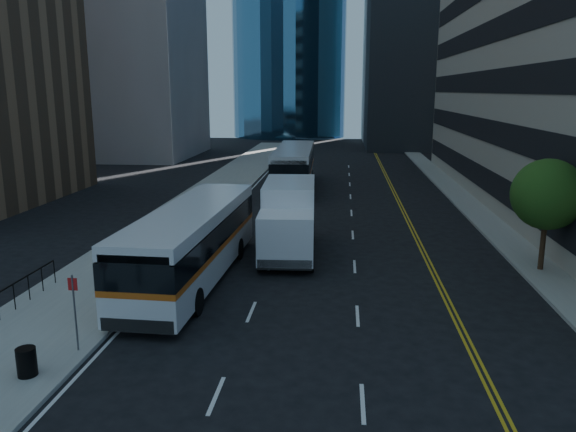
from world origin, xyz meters
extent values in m
plane|color=black|center=(0.00, 0.00, 0.00)|extent=(160.00, 160.00, 0.00)
cube|color=gray|center=(-10.50, 25.00, 0.07)|extent=(5.00, 90.00, 0.15)
cube|color=gray|center=(9.00, 25.00, 0.07)|extent=(2.00, 90.00, 0.15)
cube|color=gray|center=(-28.00, 52.00, 17.50)|extent=(18.00, 18.00, 35.00)
cylinder|color=#332114|center=(9.00, 8.00, 1.25)|extent=(0.24, 0.24, 2.20)
sphere|color=#1B3F12|center=(9.00, 8.00, 3.65)|extent=(3.20, 3.20, 3.20)
cube|color=silver|center=(-6.60, 5.33, 0.95)|extent=(3.20, 12.74, 1.16)
cube|color=#BF5112|center=(-6.60, 5.33, 1.63)|extent=(3.22, 12.76, 0.23)
cube|color=black|center=(-6.60, 5.33, 2.21)|extent=(3.22, 12.76, 0.95)
cube|color=silver|center=(-6.60, 5.33, 3.00)|extent=(3.20, 12.74, 0.53)
cylinder|color=black|center=(-7.99, 1.59, 0.53)|extent=(0.35, 1.06, 1.05)
cylinder|color=black|center=(-5.49, 1.49, 0.53)|extent=(0.35, 1.06, 1.05)
cylinder|color=black|center=(-7.73, 8.75, 0.53)|extent=(0.35, 1.06, 1.05)
cylinder|color=black|center=(-5.23, 8.66, 0.53)|extent=(0.35, 1.06, 1.05)
cube|color=silver|center=(-4.26, 29.44, 1.01)|extent=(3.27, 13.55, 1.24)
cube|color=#C94F13|center=(-4.26, 29.44, 1.74)|extent=(3.29, 13.58, 0.25)
cube|color=black|center=(-4.26, 29.44, 2.36)|extent=(3.29, 13.58, 1.01)
cube|color=silver|center=(-4.26, 29.44, 3.20)|extent=(3.27, 13.55, 0.56)
cylinder|color=black|center=(-5.50, 25.36, 0.56)|extent=(0.37, 1.13, 1.12)
cylinder|color=black|center=(-2.82, 25.43, 0.56)|extent=(0.37, 1.13, 1.12)
cylinder|color=black|center=(-5.69, 33.00, 0.56)|extent=(0.37, 1.13, 1.12)
cylinder|color=black|center=(-3.01, 33.07, 0.56)|extent=(0.37, 1.13, 1.12)
cube|color=white|center=(-2.71, 7.23, 1.55)|extent=(2.67, 2.47, 2.24)
cube|color=black|center=(-2.66, 6.22, 1.97)|extent=(2.36, 0.17, 1.17)
cube|color=white|center=(-2.89, 10.96, 2.19)|extent=(2.81, 5.24, 2.77)
cube|color=black|center=(-2.84, 9.79, 0.59)|extent=(2.30, 7.13, 0.27)
cylinder|color=black|center=(-3.86, 6.96, 0.51)|extent=(0.35, 1.04, 1.02)
cylinder|color=black|center=(-1.54, 7.07, 0.51)|extent=(0.35, 1.04, 1.02)
cylinder|color=black|center=(-4.12, 12.29, 0.51)|extent=(0.35, 1.04, 1.02)
cylinder|color=black|center=(-1.80, 12.40, 0.51)|extent=(0.35, 1.04, 1.02)
cylinder|color=black|center=(-9.11, -3.69, 0.57)|extent=(0.72, 0.72, 0.84)
camera|label=1|loc=(-0.17, -17.70, 8.20)|focal=35.00mm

